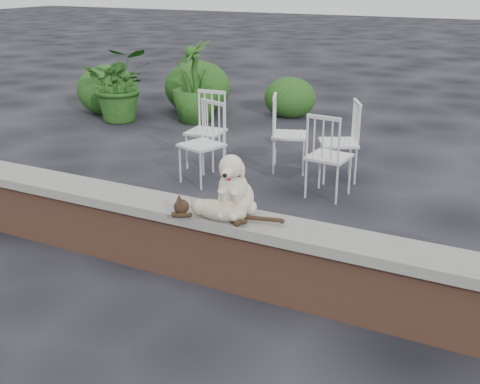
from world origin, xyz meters
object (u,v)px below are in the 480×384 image
at_px(cat, 217,209).
at_px(chair_d, 339,141).
at_px(chair_e, 290,134).
at_px(chair_b, 201,144).
at_px(dog, 236,183).
at_px(chair_c, 329,155).
at_px(potted_plant_a, 121,84).
at_px(chair_a, 206,130).
at_px(potted_plant_b, 195,81).

height_order(cat, chair_d, chair_d).
bearing_deg(chair_e, chair_b, 119.38).
bearing_deg(dog, chair_d, 82.63).
height_order(dog, chair_b, dog).
distance_m(cat, chair_c, 2.32).
bearing_deg(chair_b, potted_plant_a, 160.77).
bearing_deg(cat, dog, 53.07).
bearing_deg(chair_a, potted_plant_b, 120.45).
bearing_deg(chair_c, chair_b, 13.55).
relative_size(dog, chair_c, 0.55).
bearing_deg(potted_plant_b, cat, -57.03).
bearing_deg(chair_c, cat, 92.14).
xyz_separation_m(dog, chair_a, (-1.70, 2.46, -0.37)).
relative_size(dog, chair_b, 0.55).
bearing_deg(cat, chair_e, 93.28).
xyz_separation_m(chair_e, chair_d, (0.64, -0.06, 0.00)).
height_order(chair_d, potted_plant_a, potted_plant_a).
xyz_separation_m(dog, chair_b, (-1.45, 1.92, -0.37)).
distance_m(dog, potted_plant_a, 5.74).
relative_size(cat, chair_e, 1.07).
bearing_deg(chair_b, potted_plant_b, 140.07).
distance_m(dog, chair_b, 2.43).
distance_m(cat, chair_e, 3.02).
xyz_separation_m(chair_a, chair_e, (0.99, 0.33, 0.00)).
xyz_separation_m(dog, chair_c, (0.01, 2.16, -0.37)).
height_order(dog, chair_d, dog).
bearing_deg(chair_a, chair_b, -68.48).
bearing_deg(chair_e, cat, 171.49).
distance_m(chair_c, potted_plant_b, 3.84).
bearing_deg(chair_c, potted_plant_a, -18.77).
bearing_deg(chair_e, dog, 173.67).
distance_m(cat, chair_d, 2.89).
bearing_deg(chair_e, potted_plant_a, 50.93).
xyz_separation_m(cat, potted_plant_b, (-2.98, 4.59, -0.00)).
xyz_separation_m(cat, chair_e, (-0.63, 2.95, -0.20)).
bearing_deg(dog, potted_plant_b, 115.70).
height_order(chair_b, chair_c, same).
xyz_separation_m(chair_a, potted_plant_b, (-1.36, 1.98, 0.19)).
relative_size(cat, potted_plant_b, 0.76).
height_order(chair_b, chair_d, same).
height_order(chair_a, potted_plant_a, potted_plant_a).
height_order(chair_c, potted_plant_a, potted_plant_a).
distance_m(chair_e, potted_plant_b, 2.87).
height_order(dog, cat, dog).
distance_m(chair_a, chair_b, 0.60).
xyz_separation_m(cat, chair_c, (0.09, 2.31, -0.20)).
xyz_separation_m(chair_d, potted_plant_b, (-2.99, 1.71, 0.19)).
distance_m(cat, chair_b, 2.49).
relative_size(dog, potted_plant_a, 0.43).
height_order(chair_a, chair_d, same).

